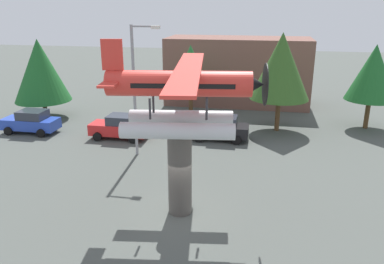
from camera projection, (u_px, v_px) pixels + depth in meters
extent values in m
plane|color=#4C514C|center=(180.00, 211.00, 18.34)|extent=(140.00, 140.00, 0.00)
cylinder|color=#4C4742|center=(180.00, 173.00, 17.71)|extent=(1.10, 1.10, 4.01)
cylinder|color=silver|center=(177.00, 131.00, 16.02)|extent=(4.85, 1.36, 0.70)
cylinder|color=#333338|center=(207.00, 110.00, 16.18)|extent=(0.11, 0.11, 0.90)
cylinder|color=#333338|center=(150.00, 109.00, 16.29)|extent=(0.11, 0.11, 0.90)
cylinder|color=silver|center=(181.00, 118.00, 17.91)|extent=(4.85, 1.36, 0.70)
cylinder|color=#333338|center=(207.00, 104.00, 17.13)|extent=(0.11, 0.11, 0.90)
cylinder|color=#333338|center=(153.00, 103.00, 17.24)|extent=(0.11, 0.11, 0.90)
cylinder|color=red|center=(179.00, 84.00, 16.40)|extent=(6.29, 1.94, 1.10)
cube|color=black|center=(184.00, 84.00, 16.39)|extent=(4.46, 1.73, 0.20)
cone|color=#262628|center=(256.00, 84.00, 16.24)|extent=(0.81, 0.97, 0.88)
cylinder|color=black|center=(265.00, 84.00, 16.23)|extent=(0.29, 1.79, 1.80)
cube|color=red|center=(188.00, 69.00, 16.19)|extent=(2.52, 10.45, 0.12)
cube|color=red|center=(114.00, 81.00, 16.50)|extent=(1.08, 2.87, 0.10)
cube|color=red|center=(112.00, 55.00, 16.15)|extent=(0.91, 0.24, 1.30)
cube|color=#2847B7|center=(31.00, 124.00, 29.40)|extent=(4.20, 1.70, 0.80)
cube|color=#2D333D|center=(32.00, 115.00, 29.13)|extent=(2.00, 1.56, 0.64)
cylinder|color=black|center=(23.00, 124.00, 30.61)|extent=(0.64, 0.22, 0.64)
cylinder|color=black|center=(8.00, 131.00, 28.93)|extent=(0.64, 0.22, 0.64)
cylinder|color=black|center=(54.00, 126.00, 30.13)|extent=(0.64, 0.22, 0.64)
cylinder|color=black|center=(41.00, 133.00, 28.45)|extent=(0.64, 0.22, 0.64)
cube|color=red|center=(119.00, 129.00, 28.17)|extent=(4.20, 1.70, 0.80)
cube|color=#2D333D|center=(122.00, 119.00, 27.90)|extent=(2.00, 1.56, 0.64)
cylinder|color=black|center=(107.00, 129.00, 29.37)|extent=(0.64, 0.22, 0.64)
cylinder|color=black|center=(97.00, 137.00, 27.70)|extent=(0.64, 0.22, 0.64)
cylinder|color=black|center=(141.00, 131.00, 28.90)|extent=(0.64, 0.22, 0.64)
cylinder|color=black|center=(133.00, 139.00, 27.22)|extent=(0.64, 0.22, 0.64)
cube|color=black|center=(219.00, 130.00, 27.89)|extent=(4.20, 1.70, 0.80)
cube|color=#2D333D|center=(223.00, 121.00, 27.62)|extent=(2.00, 1.56, 0.64)
cylinder|color=black|center=(203.00, 130.00, 29.09)|extent=(0.64, 0.22, 0.64)
cylinder|color=black|center=(199.00, 138.00, 27.41)|extent=(0.64, 0.22, 0.64)
cylinder|color=black|center=(239.00, 132.00, 28.61)|extent=(0.64, 0.22, 0.64)
cylinder|color=black|center=(237.00, 140.00, 26.93)|extent=(0.64, 0.22, 0.64)
cylinder|color=gray|center=(134.00, 93.00, 24.02)|extent=(0.18, 0.18, 8.25)
cylinder|color=gray|center=(144.00, 26.00, 22.61)|extent=(1.60, 0.12, 0.12)
cube|color=silver|center=(156.00, 27.00, 22.51)|extent=(0.50, 0.28, 0.20)
cube|color=brown|center=(238.00, 71.00, 37.68)|extent=(13.66, 5.50, 6.36)
cylinder|color=brown|center=(45.00, 109.00, 33.33)|extent=(0.36, 0.36, 1.52)
cone|color=#1E6028|center=(40.00, 70.00, 32.27)|extent=(4.67, 4.67, 5.19)
cylinder|color=brown|center=(191.00, 103.00, 33.28)|extent=(0.36, 0.36, 2.56)
cone|color=#287033|center=(191.00, 67.00, 32.31)|extent=(3.28, 3.28, 3.65)
cylinder|color=brown|center=(277.00, 115.00, 29.76)|extent=(0.36, 0.36, 2.54)
cone|color=#335B23|center=(281.00, 66.00, 28.58)|extent=(4.44, 4.44, 4.93)
cylinder|color=brown|center=(367.00, 114.00, 30.36)|extent=(0.36, 0.36, 2.30)
cone|color=#1E6028|center=(373.00, 73.00, 29.33)|extent=(3.84, 3.84, 4.27)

